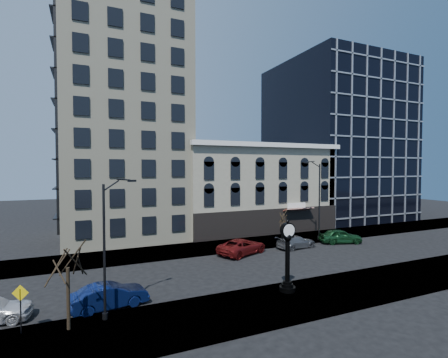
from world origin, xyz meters
name	(u,v)px	position (x,y,z in m)	size (l,w,h in m)	color
ground	(221,270)	(0.00, 0.00, 0.00)	(160.00, 160.00, 0.00)	black
sidewalk_far	(193,249)	(0.00, 8.00, 0.06)	(160.00, 6.00, 0.12)	gray
sidewalk_near	(269,304)	(0.00, -8.00, 0.06)	(160.00, 6.00, 0.12)	gray
cream_tower	(123,91)	(-6.11, 18.88, 19.32)	(15.90, 15.40, 42.50)	beige
victorian_row	(254,189)	(12.00, 15.89, 6.00)	(22.60, 11.19, 12.50)	#9D9981
glass_office	(335,142)	(32.00, 20.91, 14.00)	(20.00, 20.15, 28.00)	black
street_clock	(287,259)	(2.42, -6.63, 2.48)	(1.19, 1.19, 5.23)	black
street_lamp_near	(114,211)	(-9.55, -5.75, 6.56)	(2.07, 1.09, 8.53)	black
street_lamp_far	(314,179)	(15.19, 6.11, 7.71)	(2.59, 0.67, 10.06)	black
bare_tree_near	(68,254)	(-12.06, -6.49, 4.35)	(3.27, 3.27, 5.61)	black
bare_tree_far	(285,216)	(10.94, 6.28, 3.36)	(2.50, 2.50, 4.30)	black
warning_sign	(20,300)	(-14.42, -6.00, 1.97)	(0.84, 0.34, 2.69)	black
car_near_b	(110,296)	(-9.73, -4.20, 0.80)	(1.69, 4.85, 1.60)	#0C194C
car_far_a	(242,246)	(4.16, 4.14, 0.81)	(2.70, 5.85, 1.63)	maroon
car_far_b	(296,242)	(10.98, 3.99, 0.71)	(1.99, 4.88, 1.42)	#595B60
car_far_c	(340,236)	(17.31, 3.81, 0.86)	(2.02, 5.02, 1.71)	#143F1E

